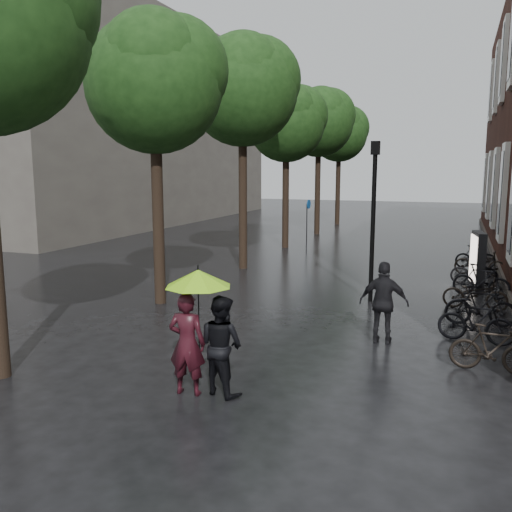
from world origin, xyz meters
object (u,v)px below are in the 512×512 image
at_px(parked_bicycles, 479,286).
at_px(lamp_post, 374,206).
at_px(person_burgundy, 187,344).
at_px(ad_lightbox, 477,260).
at_px(person_black, 221,345).
at_px(pedestrian_walking, 384,303).

bearing_deg(parked_bicycles, lamp_post, -161.12).
relative_size(person_burgundy, ad_lightbox, 0.97).
height_order(person_black, ad_lightbox, ad_lightbox).
xyz_separation_m(person_burgundy, lamp_post, (1.96, 7.80, 1.91)).
bearing_deg(person_burgundy, person_black, -164.10).
bearing_deg(person_black, pedestrian_walking, -101.88).
height_order(pedestrian_walking, parked_bicycles, pedestrian_walking).
bearing_deg(ad_lightbox, pedestrian_walking, -115.81).
bearing_deg(ad_lightbox, person_burgundy, -122.97).
bearing_deg(lamp_post, pedestrian_walking, -77.37).
relative_size(person_black, pedestrian_walking, 0.94).
bearing_deg(person_burgundy, ad_lightbox, -121.55).
distance_m(person_burgundy, ad_lightbox, 11.77).
bearing_deg(pedestrian_walking, person_black, 58.36).
relative_size(person_black, ad_lightbox, 0.94).
bearing_deg(person_burgundy, lamp_post, -110.94).
distance_m(parked_bicycles, lamp_post, 3.92).
height_order(person_black, lamp_post, lamp_post).
height_order(pedestrian_walking, ad_lightbox, ad_lightbox).
xyz_separation_m(pedestrian_walking, lamp_post, (-0.85, 3.79, 1.89)).
distance_m(pedestrian_walking, parked_bicycles, 5.28).
xyz_separation_m(person_burgundy, pedestrian_walking, (2.81, 4.02, 0.02)).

